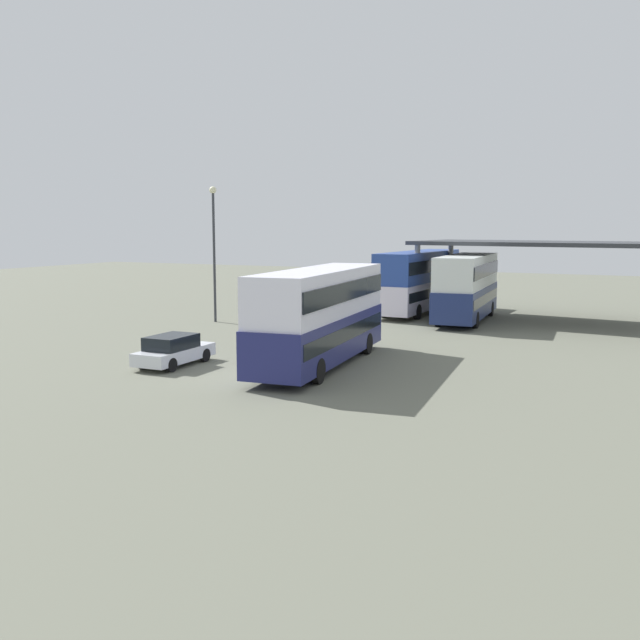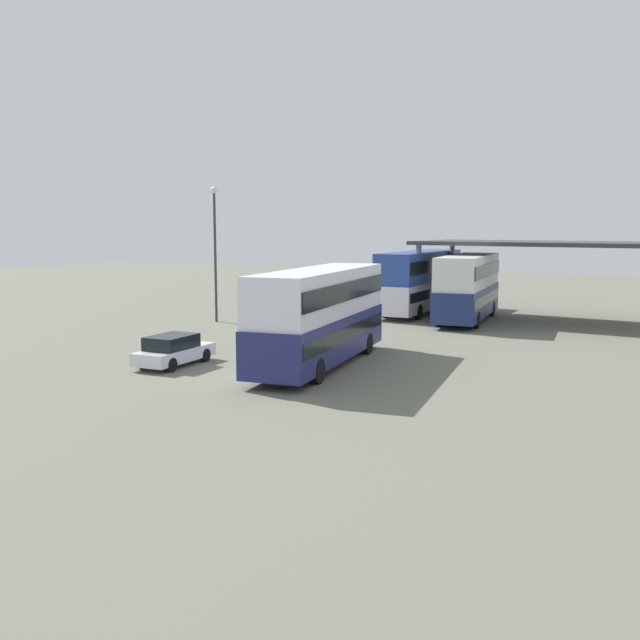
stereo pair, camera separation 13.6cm
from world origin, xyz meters
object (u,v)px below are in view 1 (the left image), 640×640
object	(u,v)px
double_decker_near_canopy	(419,279)
lamppost_tall	(214,238)
parked_hatchback	(173,350)
double_decker_mid_row	(467,285)
double_decker_main	(320,313)

from	to	relation	value
double_decker_near_canopy	lamppost_tall	bearing A→B (deg)	136.55
parked_hatchback	double_decker_mid_row	world-z (taller)	double_decker_mid_row
double_decker_main	parked_hatchback	distance (m)	6.58
double_decker_main	parked_hatchback	xyz separation A→B (m)	(-5.74, -2.78, -1.63)
double_decker_near_canopy	lamppost_tall	size ratio (longest dim) A/B	1.37
parked_hatchback	double_decker_mid_row	size ratio (longest dim) A/B	0.40
double_decker_main	parked_hatchback	bearing A→B (deg)	110.24
double_decker_main	double_decker_mid_row	world-z (taller)	double_decker_mid_row
double_decker_near_canopy	double_decker_mid_row	world-z (taller)	double_decker_near_canopy
parked_hatchback	double_decker_mid_row	xyz separation A→B (m)	(7.91, 19.93, 1.64)
double_decker_main	lamppost_tall	xyz separation A→B (m)	(-12.10, 9.88, 2.98)
double_decker_mid_row	lamppost_tall	xyz separation A→B (m)	(-14.27, -7.27, 2.97)
double_decker_main	double_decker_mid_row	distance (m)	17.29
parked_hatchback	double_decker_near_canopy	world-z (taller)	double_decker_near_canopy
double_decker_mid_row	lamppost_tall	distance (m)	16.28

